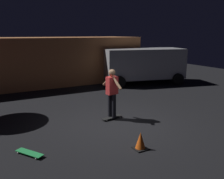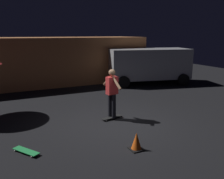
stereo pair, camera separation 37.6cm
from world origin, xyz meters
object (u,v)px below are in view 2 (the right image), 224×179
object	(u,v)px
parked_van	(149,64)
skateboard_spare	(26,151)
skater	(112,90)
traffic_cone	(136,142)
skateboard_ridden	(112,117)

from	to	relation	value
parked_van	skateboard_spare	world-z (taller)	parked_van
skater	traffic_cone	distance (m)	2.51
skater	traffic_cone	size ratio (longest dim) A/B	3.63
parked_van	skateboard_ridden	xyz separation A→B (m)	(-4.63, -4.65, -1.11)
parked_van	skateboard_ridden	size ratio (longest dim) A/B	6.13
skateboard_ridden	traffic_cone	distance (m)	2.37
traffic_cone	skateboard_ridden	bearing A→B (deg)	79.53
traffic_cone	skater	bearing A→B (deg)	79.53
skater	traffic_cone	bearing A→B (deg)	-100.47
skateboard_ridden	skater	bearing A→B (deg)	-93.58
parked_van	traffic_cone	size ratio (longest dim) A/B	10.70
skateboard_spare	traffic_cone	bearing A→B (deg)	-21.70
skater	skateboard_spare	bearing A→B (deg)	-156.45
parked_van	traffic_cone	distance (m)	8.67
parked_van	skateboard_spare	distance (m)	9.74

